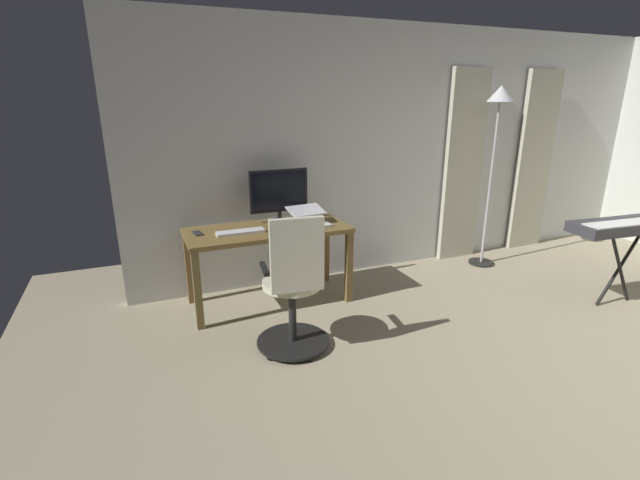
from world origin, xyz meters
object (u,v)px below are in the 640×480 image
Objects in this scene: computer_monitor at (279,192)px; laptop at (309,220)px; office_chair at (294,290)px; computer_keyboard at (241,232)px; floor_lamp at (497,126)px; desk at (268,239)px; piano_keyboard at (629,227)px; cell_phone_face_up at (198,233)px.

computer_monitor is 1.54× the size of laptop.
computer_keyboard is (0.19, -0.83, 0.24)m from office_chair.
floor_lamp is at bearing 176.37° from laptop.
computer_keyboard is at bearing 1.83° from floor_lamp.
office_chair is at bearing 85.45° from desk.
desk is 1.26× the size of piano_keyboard.
floor_lamp reaches higher than office_chair.
office_chair reaches higher than laptop.
piano_keyboard is 1.58m from floor_lamp.
floor_lamp reaches higher than laptop.
cell_phone_face_up is at bearing -20.88° from computer_keyboard.
desk is at bearing 92.53° from office_chair.
computer_monitor is 0.83m from cell_phone_face_up.
piano_keyboard is (-3.03, 0.37, 0.24)m from office_chair.
floor_lamp reaches higher than computer_keyboard.
office_chair is at bearing 56.10° from laptop.
piano_keyboard is at bearing 156.83° from desk.
desk is 3.49× the size of computer_keyboard.
office_chair is 0.89m from computer_keyboard.
desk is at bearing 0.63° from floor_lamp.
desk is 0.74× the size of floor_lamp.
floor_lamp is (0.41, -1.30, 0.81)m from piano_keyboard.
laptop is (-0.45, -0.84, 0.28)m from office_chair.
cell_phone_face_up is at bearing 126.07° from office_chair.
computer_keyboard is 0.64m from laptop.
piano_keyboard is 0.59× the size of floor_lamp.
piano_keyboard is at bearing 151.05° from cell_phone_face_up.
floor_lamp is (-2.81, -0.09, 0.81)m from computer_keyboard.
laptop is 2.30m from floor_lamp.
computer_keyboard reaches higher than desk.
office_chair is 1.94× the size of computer_monitor.
computer_monitor is 3.87× the size of cell_phone_face_up.
piano_keyboard is at bearing 107.75° from floor_lamp.
computer_keyboard is at bearing -4.60° from laptop.
desk is 2.71m from floor_lamp.
cell_phone_face_up is (0.99, -0.12, -0.05)m from laptop.
floor_lamp is at bearing 176.01° from computer_monitor.
piano_keyboard is (-3.57, 1.34, 0.02)m from cell_phone_face_up.
desk is 0.62m from cell_phone_face_up.
computer_monitor is 0.39m from laptop.
laptop is 0.18× the size of floor_lamp.
computer_monitor is at bearing 84.36° from office_chair.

